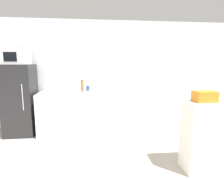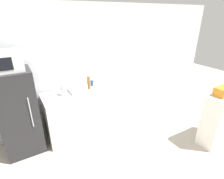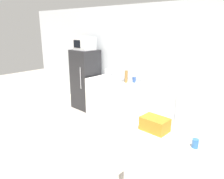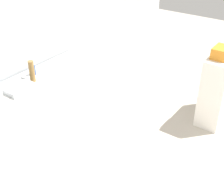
# 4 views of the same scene
# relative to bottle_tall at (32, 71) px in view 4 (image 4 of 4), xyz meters

# --- Properties ---
(wall_back) EXTENTS (8.00, 0.06, 2.60)m
(wall_back) POSITION_rel_bottle_tall_xyz_m (-0.13, 0.37, 0.23)
(wall_back) COLOR silver
(wall_back) RESTS_ON ground_plane
(counter) EXTENTS (2.02, 0.69, 0.93)m
(counter) POSITION_rel_bottle_tall_xyz_m (0.05, -0.04, -0.60)
(counter) COLOR silver
(counter) RESTS_ON ground_plane
(sink_basin) EXTENTS (0.35, 0.33, 0.06)m
(sink_basin) POSITION_rel_bottle_tall_xyz_m (-0.25, -0.00, -0.11)
(sink_basin) COLOR #9EA3A8
(sink_basin) RESTS_ON counter
(bottle_tall) EXTENTS (0.07, 0.07, 0.27)m
(bottle_tall) POSITION_rel_bottle_tall_xyz_m (0.00, 0.00, 0.00)
(bottle_tall) COLOR olive
(bottle_tall) RESTS_ON counter
(bottle_short) EXTENTS (0.08, 0.08, 0.12)m
(bottle_short) POSITION_rel_bottle_tall_xyz_m (0.12, 0.13, -0.08)
(bottle_short) COLOR #2D4C8C
(bottle_short) RESTS_ON counter
(shelf_cabinet) EXTENTS (0.82, 0.34, 1.04)m
(shelf_cabinet) POSITION_rel_bottle_tall_xyz_m (1.97, -1.73, -0.55)
(shelf_cabinet) COLOR white
(shelf_cabinet) RESTS_ON ground_plane
(basket) EXTENTS (0.29, 0.20, 0.15)m
(basket) POSITION_rel_bottle_tall_xyz_m (1.83, -1.70, 0.05)
(basket) COLOR orange
(basket) RESTS_ON shelf_cabinet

